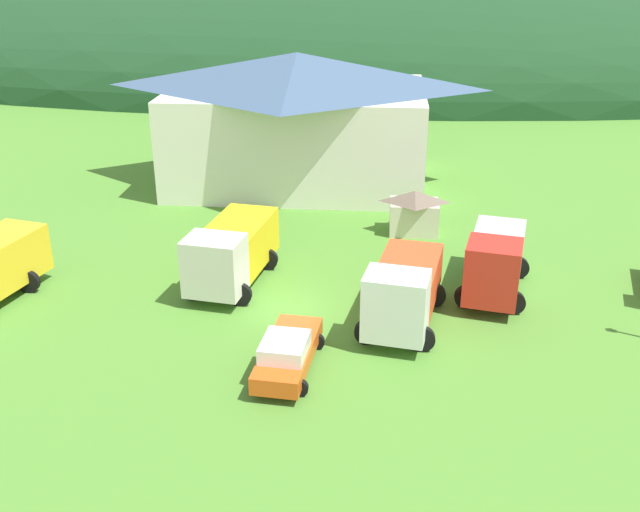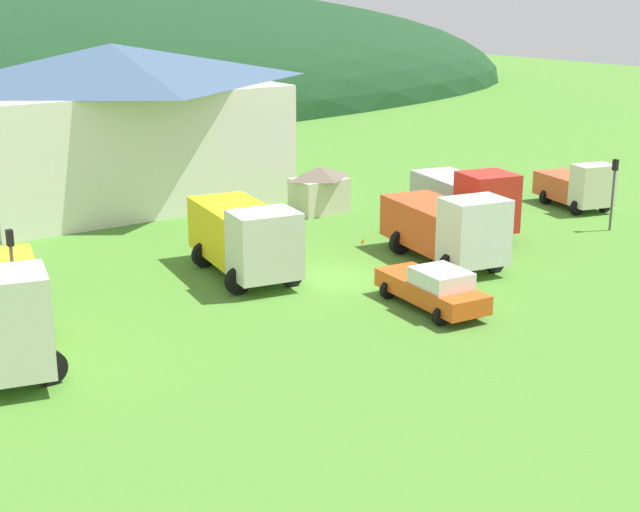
{
  "view_description": "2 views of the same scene",
  "coord_description": "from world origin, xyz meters",
  "px_view_note": "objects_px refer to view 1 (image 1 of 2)",
  "views": [
    {
      "loc": [
        3.89,
        -29.35,
        15.64
      ],
      "look_at": [
        1.19,
        2.42,
        1.69
      ],
      "focal_mm": 41.19,
      "sensor_mm": 36.0,
      "label": 1
    },
    {
      "loc": [
        -21.74,
        -29.49,
        11.7
      ],
      "look_at": [
        -1.5,
        -0.53,
        1.34
      ],
      "focal_mm": 51.72,
      "sensor_mm": 36.0,
      "label": 2
    }
  ],
  "objects_px": {
    "depot_building": "(298,117)",
    "traffic_cone_near_pickup": "(379,278)",
    "heavy_rig_white": "(403,290)",
    "traffic_light_west": "(0,248)",
    "service_pickup_orange": "(287,353)",
    "crane_truck_red": "(495,261)",
    "play_shed_cream": "(414,211)",
    "flatbed_truck_yellow": "(231,251)"
  },
  "relations": [
    {
      "from": "play_shed_cream",
      "to": "flatbed_truck_yellow",
      "type": "bearing_deg",
      "value": -140.13
    },
    {
      "from": "play_shed_cream",
      "to": "traffic_light_west",
      "type": "distance_m",
      "value": 21.7
    },
    {
      "from": "flatbed_truck_yellow",
      "to": "service_pickup_orange",
      "type": "height_order",
      "value": "flatbed_truck_yellow"
    },
    {
      "from": "flatbed_truck_yellow",
      "to": "traffic_light_west",
      "type": "relative_size",
      "value": 1.76
    },
    {
      "from": "depot_building",
      "to": "traffic_light_west",
      "type": "bearing_deg",
      "value": -121.85
    },
    {
      "from": "crane_truck_red",
      "to": "traffic_light_west",
      "type": "bearing_deg",
      "value": -72.25
    },
    {
      "from": "depot_building",
      "to": "traffic_light_west",
      "type": "height_order",
      "value": "depot_building"
    },
    {
      "from": "traffic_cone_near_pickup",
      "to": "traffic_light_west",
      "type": "bearing_deg",
      "value": -168.45
    },
    {
      "from": "depot_building",
      "to": "traffic_cone_near_pickup",
      "type": "height_order",
      "value": "depot_building"
    },
    {
      "from": "crane_truck_red",
      "to": "depot_building",
      "type": "bearing_deg",
      "value": -133.91
    },
    {
      "from": "play_shed_cream",
      "to": "heavy_rig_white",
      "type": "xyz_separation_m",
      "value": [
        -0.84,
        -10.97,
        0.37
      ]
    },
    {
      "from": "play_shed_cream",
      "to": "traffic_cone_near_pickup",
      "type": "relative_size",
      "value": 5.77
    },
    {
      "from": "heavy_rig_white",
      "to": "traffic_cone_near_pickup",
      "type": "bearing_deg",
      "value": -157.47
    },
    {
      "from": "heavy_rig_white",
      "to": "crane_truck_red",
      "type": "relative_size",
      "value": 1.02
    },
    {
      "from": "flatbed_truck_yellow",
      "to": "crane_truck_red",
      "type": "height_order",
      "value": "crane_truck_red"
    },
    {
      "from": "service_pickup_orange",
      "to": "traffic_light_west",
      "type": "xyz_separation_m",
      "value": [
        -13.94,
        5.29,
        1.66
      ]
    },
    {
      "from": "depot_building",
      "to": "play_shed_cream",
      "type": "relative_size",
      "value": 6.14
    },
    {
      "from": "flatbed_truck_yellow",
      "to": "traffic_light_west",
      "type": "distance_m",
      "value": 10.55
    },
    {
      "from": "crane_truck_red",
      "to": "service_pickup_orange",
      "type": "xyz_separation_m",
      "value": [
        -8.85,
        -7.57,
        -0.89
      ]
    },
    {
      "from": "heavy_rig_white",
      "to": "service_pickup_orange",
      "type": "relative_size",
      "value": 1.37
    },
    {
      "from": "play_shed_cream",
      "to": "traffic_cone_near_pickup",
      "type": "distance_m",
      "value": 6.71
    },
    {
      "from": "play_shed_cream",
      "to": "traffic_light_west",
      "type": "bearing_deg",
      "value": -152.88
    },
    {
      "from": "depot_building",
      "to": "service_pickup_orange",
      "type": "xyz_separation_m",
      "value": [
        2.28,
        -24.05,
        -3.67
      ]
    },
    {
      "from": "play_shed_cream",
      "to": "traffic_light_west",
      "type": "xyz_separation_m",
      "value": [
        -19.29,
        -9.88,
        1.2
      ]
    },
    {
      "from": "depot_building",
      "to": "heavy_rig_white",
      "type": "xyz_separation_m",
      "value": [
        6.8,
        -19.85,
        -2.85
      ]
    },
    {
      "from": "crane_truck_red",
      "to": "traffic_cone_near_pickup",
      "type": "height_order",
      "value": "crane_truck_red"
    },
    {
      "from": "heavy_rig_white",
      "to": "traffic_light_west",
      "type": "height_order",
      "value": "traffic_light_west"
    },
    {
      "from": "flatbed_truck_yellow",
      "to": "crane_truck_red",
      "type": "xyz_separation_m",
      "value": [
        12.53,
        -0.06,
        -0.03
      ]
    },
    {
      "from": "heavy_rig_white",
      "to": "depot_building",
      "type": "bearing_deg",
      "value": -151.06
    },
    {
      "from": "crane_truck_red",
      "to": "service_pickup_orange",
      "type": "distance_m",
      "value": 11.68
    },
    {
      "from": "service_pickup_orange",
      "to": "depot_building",
      "type": "bearing_deg",
      "value": -169.09
    },
    {
      "from": "heavy_rig_white",
      "to": "crane_truck_red",
      "type": "xyz_separation_m",
      "value": [
        4.34,
        3.37,
        0.06
      ]
    },
    {
      "from": "service_pickup_orange",
      "to": "flatbed_truck_yellow",
      "type": "bearing_deg",
      "value": -148.8
    },
    {
      "from": "depot_building",
      "to": "heavy_rig_white",
      "type": "bearing_deg",
      "value": -71.1
    },
    {
      "from": "service_pickup_orange",
      "to": "traffic_light_west",
      "type": "height_order",
      "value": "traffic_light_west"
    },
    {
      "from": "depot_building",
      "to": "service_pickup_orange",
      "type": "height_order",
      "value": "depot_building"
    },
    {
      "from": "heavy_rig_white",
      "to": "service_pickup_orange",
      "type": "height_order",
      "value": "heavy_rig_white"
    },
    {
      "from": "crane_truck_red",
      "to": "traffic_cone_near_pickup",
      "type": "xyz_separation_m",
      "value": [
        -5.37,
        1.28,
        -1.71
      ]
    },
    {
      "from": "play_shed_cream",
      "to": "flatbed_truck_yellow",
      "type": "xyz_separation_m",
      "value": [
        -9.02,
        -7.54,
        0.46
      ]
    },
    {
      "from": "crane_truck_red",
      "to": "service_pickup_orange",
      "type": "relative_size",
      "value": 1.34
    },
    {
      "from": "traffic_cone_near_pickup",
      "to": "service_pickup_orange",
      "type": "bearing_deg",
      "value": -111.47
    },
    {
      "from": "crane_truck_red",
      "to": "traffic_light_west",
      "type": "distance_m",
      "value": 22.92
    }
  ]
}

